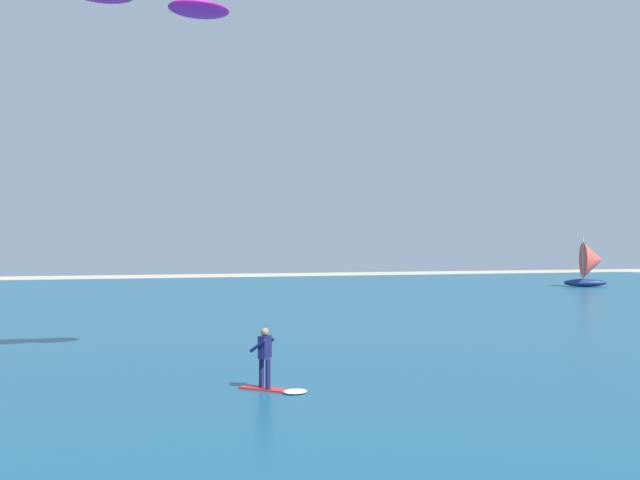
% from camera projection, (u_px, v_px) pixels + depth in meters
% --- Properties ---
extents(ocean, '(160.00, 90.00, 0.10)m').
position_uv_depth(ocean, '(184.00, 304.00, 51.30)').
color(ocean, navy).
rests_on(ocean, ground).
extents(kitesurfer, '(1.72, 1.84, 1.67)m').
position_uv_depth(kitesurfer, '(271.00, 368.00, 19.70)').
color(kitesurfer, red).
rests_on(kitesurfer, ocean).
extents(sailboat_leading, '(4.47, 3.99, 5.00)m').
position_uv_depth(sailboat_leading, '(591.00, 264.00, 73.42)').
color(sailboat_leading, navy).
rests_on(sailboat_leading, ocean).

